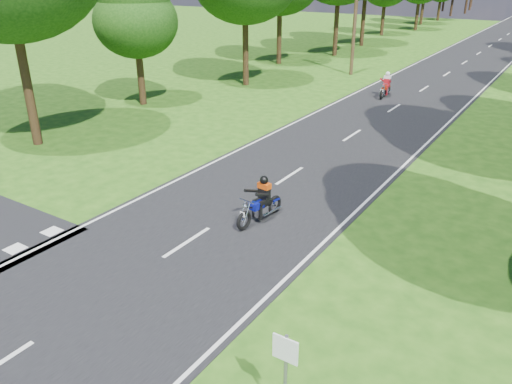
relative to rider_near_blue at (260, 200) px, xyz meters
The scene contains 7 objects.
ground 4.43m from the rider_near_blue, 103.90° to the right, with size 160.00×160.00×0.00m, color #234F12.
main_road 45.78m from the rider_near_blue, 91.31° to the left, with size 7.00×140.00×0.02m, color black.
road_markings 43.91m from the rider_near_blue, 91.55° to the left, with size 7.40×140.00×0.01m.
telegraph_pole 25.01m from the rider_near_blue, 106.52° to the left, with size 1.20×0.26×8.00m.
road_sign 7.70m from the rider_near_blue, 54.54° to the right, with size 0.45×0.07×2.00m.
rider_near_blue is the anchor object (origin of this frame).
rider_far_red 18.27m from the rider_near_blue, 97.64° to the left, with size 0.60×1.81×1.51m, color #B52B0D, non-canonical shape.
Camera 1 is at (8.42, -7.39, 7.16)m, focal length 35.00 mm.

